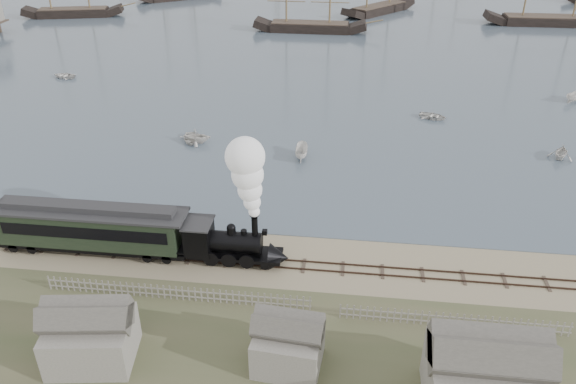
# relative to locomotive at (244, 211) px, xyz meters

# --- Properties ---
(ground) EXTENTS (600.00, 600.00, 0.00)m
(ground) POSITION_rel_locomotive_xyz_m (2.53, 2.00, -4.60)
(ground) COLOR tan
(ground) RESTS_ON ground
(rail_track) EXTENTS (120.00, 1.80, 0.16)m
(rail_track) POSITION_rel_locomotive_xyz_m (2.53, 0.00, -4.56)
(rail_track) COLOR #34241C
(rail_track) RESTS_ON ground
(picket_fence_west) EXTENTS (19.00, 0.10, 1.20)m
(picket_fence_west) POSITION_rel_locomotive_xyz_m (-3.97, -5.00, -4.60)
(picket_fence_west) COLOR slate
(picket_fence_west) RESTS_ON ground
(picket_fence_east) EXTENTS (15.00, 0.10, 1.20)m
(picket_fence_east) POSITION_rel_locomotive_xyz_m (15.03, -5.50, -4.60)
(picket_fence_east) COLOR slate
(picket_fence_east) RESTS_ON ground
(shed_left) EXTENTS (5.00, 4.00, 4.10)m
(shed_left) POSITION_rel_locomotive_xyz_m (-7.47, -11.00, -4.60)
(shed_left) COLOR slate
(shed_left) RESTS_ON ground
(shed_mid) EXTENTS (4.00, 3.50, 3.60)m
(shed_mid) POSITION_rel_locomotive_xyz_m (4.53, -10.00, -4.60)
(shed_mid) COLOR slate
(shed_mid) RESTS_ON ground
(locomotive) EXTENTS (8.01, 2.99, 9.99)m
(locomotive) POSITION_rel_locomotive_xyz_m (0.00, 0.00, 0.00)
(locomotive) COLOR black
(locomotive) RESTS_ON ground
(passenger_coach) EXTENTS (15.37, 2.96, 3.73)m
(passenger_coach) POSITION_rel_locomotive_xyz_m (-12.21, 0.00, -2.25)
(passenger_coach) COLOR black
(passenger_coach) RESTS_ON ground
(beached_dinghy) EXTENTS (4.19, 4.65, 0.79)m
(beached_dinghy) POSITION_rel_locomotive_xyz_m (-17.44, 1.73, -4.20)
(beached_dinghy) COLOR silver
(beached_dinghy) RESTS_ON ground
(rowboat_0) EXTENTS (3.98, 3.36, 0.70)m
(rowboat_0) POSITION_rel_locomotive_xyz_m (-10.38, 21.52, -4.19)
(rowboat_0) COLOR silver
(rowboat_0) RESTS_ON harbor_water
(rowboat_1) EXTENTS (2.72, 3.14, 1.63)m
(rowboat_1) POSITION_rel_locomotive_xyz_m (-9.57, 21.24, -3.72)
(rowboat_1) COLOR silver
(rowboat_1) RESTS_ON harbor_water
(rowboat_2) EXTENTS (3.42, 1.37, 1.31)m
(rowboat_2) POSITION_rel_locomotive_xyz_m (2.42, 18.82, -3.88)
(rowboat_2) COLOR silver
(rowboat_2) RESTS_ON harbor_water
(rowboat_3) EXTENTS (3.47, 4.01, 0.70)m
(rowboat_3) POSITION_rel_locomotive_xyz_m (17.45, 31.82, -4.19)
(rowboat_3) COLOR silver
(rowboat_3) RESTS_ON harbor_water
(rowboat_4) EXTENTS (3.72, 3.53, 1.54)m
(rowboat_4) POSITION_rel_locomotive_xyz_m (29.71, 21.99, -3.77)
(rowboat_4) COLOR silver
(rowboat_4) RESTS_ON harbor_water
(rowboat_5) EXTENTS (3.23, 3.50, 1.34)m
(rowboat_5) POSITION_rel_locomotive_xyz_m (36.76, 40.37, -3.87)
(rowboat_5) COLOR silver
(rowboat_5) RESTS_ON harbor_water
(rowboat_6) EXTENTS (2.96, 3.78, 0.71)m
(rowboat_6) POSITION_rel_locomotive_xyz_m (-35.30, 41.63, -4.18)
(rowboat_6) COLOR silver
(rowboat_6) RESTS_ON harbor_water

